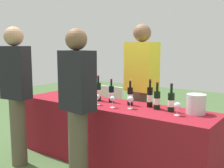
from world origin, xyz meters
The scene contains 19 objects.
ground_plane centered at (0.00, 0.00, 0.00)m, with size 12.00×12.00×0.00m, color #476638.
tasting_table centered at (0.00, 0.00, 0.38)m, with size 2.56×0.65×0.76m, color maroon.
wine_bottle_0 centered at (-0.60, 0.15, 0.88)m, with size 0.07×0.07×0.32m.
wine_bottle_1 centered at (-0.35, 0.10, 0.87)m, with size 0.07×0.07×0.29m.
wine_bottle_2 centered at (-0.26, 0.06, 0.89)m, with size 0.07×0.07×0.33m.
wine_bottle_3 centered at (-0.07, 0.08, 0.87)m, with size 0.07×0.07×0.30m.
wine_bottle_4 centered at (0.21, 0.09, 0.88)m, with size 0.07×0.07×0.31m.
wine_bottle_5 centered at (0.45, 0.13, 0.88)m, with size 0.07×0.07×0.33m.
wine_bottle_6 centered at (0.57, 0.08, 0.87)m, with size 0.07×0.07×0.31m.
wine_bottle_7 centered at (0.75, 0.07, 0.87)m, with size 0.07×0.07×0.31m.
wine_glass_0 centered at (-0.12, -0.15, 0.86)m, with size 0.07×0.07×0.13m.
wine_glass_1 centered at (0.12, -0.15, 0.86)m, with size 0.06×0.06×0.14m.
wine_glass_2 centered at (0.31, -0.08, 0.87)m, with size 0.08×0.08×0.15m.
wine_glass_3 centered at (0.87, -0.05, 0.86)m, with size 0.08×0.08×0.14m.
ice_bucket centered at (1.00, 0.14, 0.87)m, with size 0.20×0.20×0.21m, color silver.
server_pouring centered at (0.12, 0.51, 0.95)m, with size 0.45×0.29×1.76m.
guest_0 centered at (-0.91, -0.71, 0.95)m, with size 0.37×0.25×1.70m.
guest_1 centered at (0.03, -0.65, 0.91)m, with size 0.40×0.26×1.66m.
menu_board centered at (-0.79, 1.02, 0.39)m, with size 0.52×0.03×0.79m, color white.
Camera 1 is at (1.97, -2.73, 1.51)m, focal length 44.87 mm.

